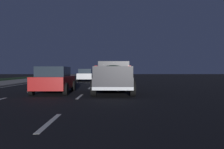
{
  "coord_description": "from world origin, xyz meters",
  "views": [
    {
      "loc": [
        -1.29,
        -3.27,
        1.31
      ],
      "look_at": [
        15.65,
        -3.43,
        1.06
      ],
      "focal_mm": 40.6,
      "sensor_mm": 36.0,
      "label": 1
    }
  ],
  "objects_px": {
    "sedan_red": "(54,80)",
    "pickup_truck": "(114,76)",
    "sedan_tan": "(115,77)",
    "sedan_silver": "(86,75)"
  },
  "relations": [
    {
      "from": "sedan_red",
      "to": "pickup_truck",
      "type": "bearing_deg",
      "value": -90.53
    },
    {
      "from": "pickup_truck",
      "to": "sedan_tan",
      "type": "relative_size",
      "value": 1.24
    },
    {
      "from": "sedan_tan",
      "to": "sedan_red",
      "type": "distance_m",
      "value": 8.09
    },
    {
      "from": "sedan_silver",
      "to": "sedan_tan",
      "type": "relative_size",
      "value": 1.0
    },
    {
      "from": "pickup_truck",
      "to": "sedan_silver",
      "type": "distance_m",
      "value": 17.77
    },
    {
      "from": "pickup_truck",
      "to": "sedan_tan",
      "type": "bearing_deg",
      "value": -1.67
    },
    {
      "from": "pickup_truck",
      "to": "sedan_red",
      "type": "height_order",
      "value": "pickup_truck"
    },
    {
      "from": "sedan_silver",
      "to": "sedan_red",
      "type": "relative_size",
      "value": 1.0
    },
    {
      "from": "sedan_silver",
      "to": "sedan_tan",
      "type": "bearing_deg",
      "value": -161.13
    },
    {
      "from": "sedan_silver",
      "to": "sedan_tan",
      "type": "height_order",
      "value": "same"
    }
  ]
}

